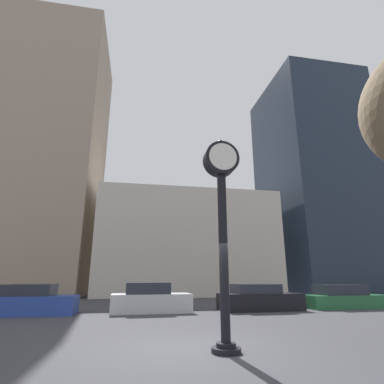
# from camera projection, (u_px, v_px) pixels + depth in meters

# --- Properties ---
(ground_plane) EXTENTS (200.00, 200.00, 0.00)m
(ground_plane) POSITION_uv_depth(u_px,v_px,m) (194.00, 349.00, 7.29)
(ground_plane) COLOR #38383D
(building_tall_tower) EXTENTS (10.23, 12.00, 28.36)m
(building_tall_tower) POSITION_uv_depth(u_px,v_px,m) (49.00, 155.00, 31.94)
(building_tall_tower) COLOR gray
(building_tall_tower) RESTS_ON ground_plane
(building_storefront_row) EXTENTS (17.03, 12.00, 9.70)m
(building_storefront_row) POSITION_uv_depth(u_px,v_px,m) (183.00, 246.00, 31.92)
(building_storefront_row) COLOR beige
(building_storefront_row) RESTS_ON ground_plane
(building_glass_modern) EXTENTS (10.14, 12.00, 25.84)m
(building_glass_modern) POSITION_uv_depth(u_px,v_px,m) (312.00, 182.00, 36.90)
(building_glass_modern) COLOR #1E2838
(building_glass_modern) RESTS_ON ground_plane
(street_clock) EXTENTS (0.93, 0.69, 5.38)m
(street_clock) POSITION_uv_depth(u_px,v_px,m) (222.00, 207.00, 7.83)
(street_clock) COLOR black
(street_clock) RESTS_ON ground_plane
(car_blue) EXTENTS (3.89, 1.81, 1.36)m
(car_blue) POSITION_uv_depth(u_px,v_px,m) (32.00, 302.00, 13.92)
(car_blue) COLOR #28429E
(car_blue) RESTS_ON ground_plane
(car_silver) EXTENTS (3.98, 1.87, 1.42)m
(car_silver) POSITION_uv_depth(u_px,v_px,m) (150.00, 299.00, 14.96)
(car_silver) COLOR #BCBCC1
(car_silver) RESTS_ON ground_plane
(car_black) EXTENTS (4.32, 1.91, 1.32)m
(car_black) POSITION_uv_depth(u_px,v_px,m) (259.00, 299.00, 15.81)
(car_black) COLOR black
(car_black) RESTS_ON ground_plane
(car_green) EXTENTS (4.76, 1.86, 1.26)m
(car_green) POSITION_uv_depth(u_px,v_px,m) (343.00, 298.00, 16.99)
(car_green) COLOR #236038
(car_green) RESTS_ON ground_plane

